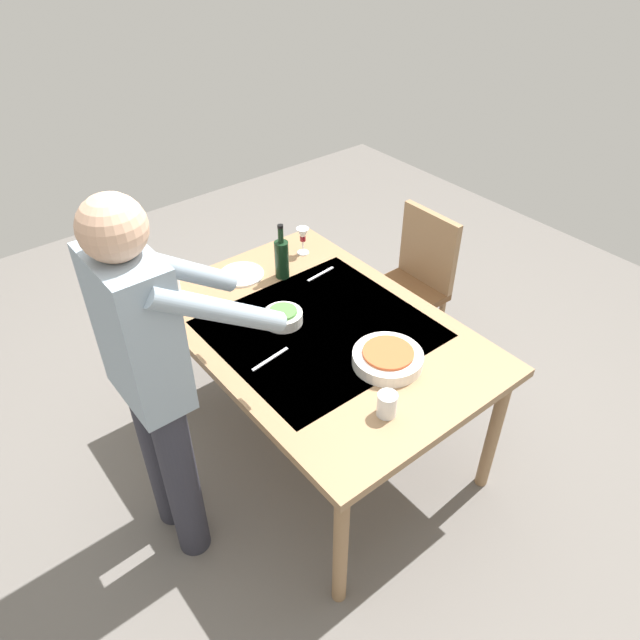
% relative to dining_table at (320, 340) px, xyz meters
% --- Properties ---
extents(ground_plane, '(6.00, 6.00, 0.00)m').
position_rel_dining_table_xyz_m(ground_plane, '(0.00, 0.00, -0.70)').
color(ground_plane, '#66605B').
extents(dining_table, '(1.56, 1.07, 0.77)m').
position_rel_dining_table_xyz_m(dining_table, '(0.00, 0.00, 0.00)').
color(dining_table, '#93704C').
rests_on(dining_table, ground_plane).
extents(chair_near, '(0.40, 0.40, 0.91)m').
position_rel_dining_table_xyz_m(chair_near, '(0.27, -0.92, -0.17)').
color(chair_near, brown).
rests_on(chair_near, ground_plane).
extents(person_server, '(0.42, 0.61, 1.69)m').
position_rel_dining_table_xyz_m(person_server, '(-0.01, 0.80, 0.26)').
color(person_server, '#2D2D38').
rests_on(person_server, ground_plane).
extents(wine_bottle, '(0.07, 0.07, 0.30)m').
position_rel_dining_table_xyz_m(wine_bottle, '(0.46, -0.12, 0.18)').
color(wine_bottle, black).
rests_on(wine_bottle, dining_table).
extents(wine_glass_left, '(0.07, 0.07, 0.15)m').
position_rel_dining_table_xyz_m(wine_glass_left, '(0.57, -0.34, 0.17)').
color(wine_glass_left, white).
rests_on(wine_glass_left, dining_table).
extents(water_cup_near_left, '(0.08, 0.08, 0.10)m').
position_rel_dining_table_xyz_m(water_cup_near_left, '(-0.57, 0.13, 0.12)').
color(water_cup_near_left, silver).
rests_on(water_cup_near_left, dining_table).
extents(water_cup_near_right, '(0.08, 0.08, 0.11)m').
position_rel_dining_table_xyz_m(water_cup_near_right, '(0.67, 0.39, 0.12)').
color(water_cup_near_right, silver).
rests_on(water_cup_near_right, dining_table).
extents(serving_bowl_pasta, '(0.30, 0.30, 0.07)m').
position_rel_dining_table_xyz_m(serving_bowl_pasta, '(-0.36, -0.07, 0.10)').
color(serving_bowl_pasta, white).
rests_on(serving_bowl_pasta, dining_table).
extents(side_bowl_salad, '(0.18, 0.18, 0.07)m').
position_rel_dining_table_xyz_m(side_bowl_salad, '(0.14, 0.10, 0.10)').
color(side_bowl_salad, white).
rests_on(side_bowl_salad, dining_table).
extents(dinner_plate_near, '(0.23, 0.23, 0.01)m').
position_rel_dining_table_xyz_m(dinner_plate_near, '(0.59, 0.04, 0.08)').
color(dinner_plate_near, white).
rests_on(dinner_plate_near, dining_table).
extents(table_knife, '(0.04, 0.20, 0.00)m').
position_rel_dining_table_xyz_m(table_knife, '(-0.03, 0.30, 0.07)').
color(table_knife, silver).
rests_on(table_knife, dining_table).
extents(table_fork, '(0.03, 0.18, 0.00)m').
position_rel_dining_table_xyz_m(table_fork, '(0.35, -0.28, 0.07)').
color(table_fork, silver).
rests_on(table_fork, dining_table).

